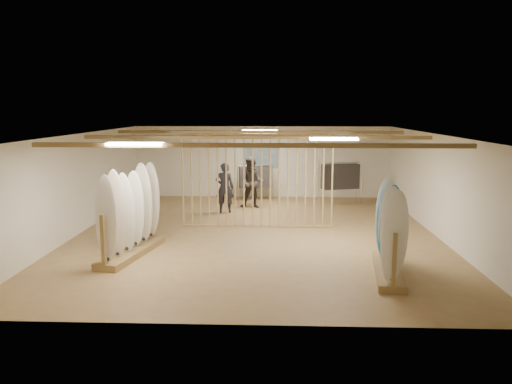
{
  "coord_description": "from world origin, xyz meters",
  "views": [
    {
      "loc": [
        0.53,
        -13.68,
        3.51
      ],
      "look_at": [
        0.0,
        0.0,
        1.2
      ],
      "focal_mm": 35.0,
      "sensor_mm": 36.0,
      "label": 1
    }
  ],
  "objects_px": {
    "clothing_rack_b": "(340,177)",
    "shopper_a": "(225,184)",
    "rack_right": "(389,243)",
    "rack_left": "(131,226)",
    "clothing_rack_a": "(255,177)",
    "shopper_b": "(252,179)"
  },
  "relations": [
    {
      "from": "clothing_rack_a",
      "to": "clothing_rack_b",
      "type": "distance_m",
      "value": 3.22
    },
    {
      "from": "clothing_rack_b",
      "to": "shopper_a",
      "type": "bearing_deg",
      "value": -174.63
    },
    {
      "from": "rack_left",
      "to": "clothing_rack_b",
      "type": "relative_size",
      "value": 1.68
    },
    {
      "from": "rack_left",
      "to": "shopper_b",
      "type": "xyz_separation_m",
      "value": [
        2.63,
        5.93,
        0.3
      ]
    },
    {
      "from": "rack_right",
      "to": "shopper_a",
      "type": "relative_size",
      "value": 1.3
    },
    {
      "from": "rack_left",
      "to": "rack_right",
      "type": "bearing_deg",
      "value": 0.15
    },
    {
      "from": "rack_right",
      "to": "clothing_rack_a",
      "type": "relative_size",
      "value": 1.78
    },
    {
      "from": "rack_right",
      "to": "clothing_rack_b",
      "type": "height_order",
      "value": "rack_right"
    },
    {
      "from": "rack_left",
      "to": "clothing_rack_a",
      "type": "xyz_separation_m",
      "value": [
        2.68,
        7.36,
        0.19
      ]
    },
    {
      "from": "rack_left",
      "to": "clothing_rack_b",
      "type": "distance_m",
      "value": 8.87
    },
    {
      "from": "rack_left",
      "to": "clothing_rack_a",
      "type": "height_order",
      "value": "rack_left"
    },
    {
      "from": "rack_right",
      "to": "rack_left",
      "type": "bearing_deg",
      "value": 177.15
    },
    {
      "from": "rack_left",
      "to": "shopper_a",
      "type": "relative_size",
      "value": 1.39
    },
    {
      "from": "rack_right",
      "to": "clothing_rack_a",
      "type": "bearing_deg",
      "value": 118.68
    },
    {
      "from": "rack_left",
      "to": "shopper_a",
      "type": "bearing_deg",
      "value": 82.22
    },
    {
      "from": "rack_right",
      "to": "shopper_b",
      "type": "height_order",
      "value": "shopper_b"
    },
    {
      "from": "clothing_rack_b",
      "to": "shopper_b",
      "type": "relative_size",
      "value": 0.78
    },
    {
      "from": "clothing_rack_a",
      "to": "shopper_a",
      "type": "distance_m",
      "value": 2.44
    },
    {
      "from": "clothing_rack_a",
      "to": "shopper_b",
      "type": "bearing_deg",
      "value": -104.75
    },
    {
      "from": "shopper_a",
      "to": "clothing_rack_a",
      "type": "bearing_deg",
      "value": -116.19
    },
    {
      "from": "clothing_rack_b",
      "to": "shopper_a",
      "type": "relative_size",
      "value": 0.83
    },
    {
      "from": "rack_right",
      "to": "clothing_rack_b",
      "type": "relative_size",
      "value": 1.57
    }
  ]
}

